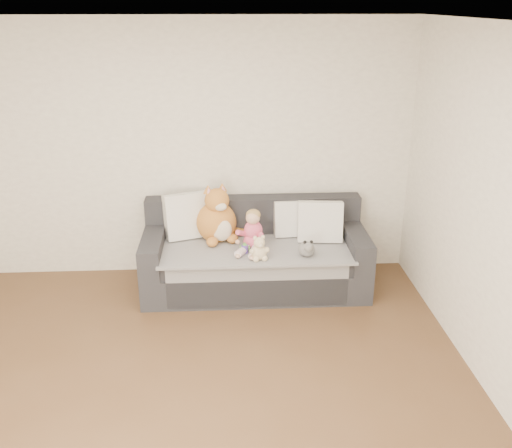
{
  "coord_description": "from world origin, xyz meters",
  "views": [
    {
      "loc": [
        0.34,
        -3.13,
        2.73
      ],
      "look_at": [
        0.62,
        1.87,
        0.75
      ],
      "focal_mm": 40.0,
      "sensor_mm": 36.0,
      "label": 1
    }
  ],
  "objects_px": {
    "plush_cat": "(217,219)",
    "teddy_bear": "(259,250)",
    "sippy_cup": "(245,247)",
    "toddler": "(252,233)",
    "sofa": "(255,258)"
  },
  "relations": [
    {
      "from": "sofa",
      "to": "sippy_cup",
      "type": "distance_m",
      "value": 0.34
    },
    {
      "from": "plush_cat",
      "to": "sippy_cup",
      "type": "height_order",
      "value": "plush_cat"
    },
    {
      "from": "sofa",
      "to": "teddy_bear",
      "type": "bearing_deg",
      "value": -87.3
    },
    {
      "from": "plush_cat",
      "to": "toddler",
      "type": "bearing_deg",
      "value": -57.0
    },
    {
      "from": "toddler",
      "to": "plush_cat",
      "type": "height_order",
      "value": "plush_cat"
    },
    {
      "from": "teddy_bear",
      "to": "sippy_cup",
      "type": "relative_size",
      "value": 2.22
    },
    {
      "from": "sofa",
      "to": "sippy_cup",
      "type": "relative_size",
      "value": 20.16
    },
    {
      "from": "sofa",
      "to": "teddy_bear",
      "type": "xyz_separation_m",
      "value": [
        0.02,
        -0.39,
        0.26
      ]
    },
    {
      "from": "sofa",
      "to": "plush_cat",
      "type": "distance_m",
      "value": 0.54
    },
    {
      "from": "plush_cat",
      "to": "teddy_bear",
      "type": "xyz_separation_m",
      "value": [
        0.39,
        -0.5,
        -0.13
      ]
    },
    {
      "from": "sofa",
      "to": "plush_cat",
      "type": "bearing_deg",
      "value": 163.93
    },
    {
      "from": "plush_cat",
      "to": "sippy_cup",
      "type": "xyz_separation_m",
      "value": [
        0.26,
        -0.34,
        -0.16
      ]
    },
    {
      "from": "plush_cat",
      "to": "teddy_bear",
      "type": "relative_size",
      "value": 2.51
    },
    {
      "from": "toddler",
      "to": "plush_cat",
      "type": "distance_m",
      "value": 0.42
    },
    {
      "from": "sofa",
      "to": "sippy_cup",
      "type": "height_order",
      "value": "sofa"
    }
  ]
}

